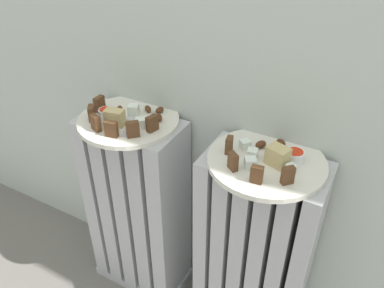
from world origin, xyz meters
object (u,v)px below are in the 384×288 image
Objects in this scene: plate_right at (266,161)px; jam_bowl_right at (295,156)px; jam_bowl_left at (106,113)px; plate_left at (129,120)px; radiator_left at (138,210)px; fork at (128,124)px; radiator_right at (254,257)px.

plate_right is 0.06m from jam_bowl_right.
plate_left is at bearing 27.89° from jam_bowl_left.
plate_left is 0.42m from jam_bowl_right.
plate_right is (0.37, 0.00, 0.31)m from radiator_left.
jam_bowl_left reaches higher than fork.
fork is (0.02, -0.03, 0.01)m from plate_left.
radiator_right is at bearing 0.00° from radiator_left.
fork is at bearing -175.56° from plate_right.
radiator_left is 2.33× the size of plate_left.
radiator_left is at bearing 180.00° from plate_left.
jam_bowl_left reaches higher than plate_left.
fork is (0.07, -0.00, -0.01)m from jam_bowl_left.
plate_left is 6.32× the size of jam_bowl_right.
fork is (-0.35, -0.03, 0.32)m from radiator_right.
plate_left is at bearing 180.00° from radiator_right.
radiator_right is 2.33× the size of plate_right.
radiator_right is 0.49m from plate_left.
jam_bowl_right reaches higher than plate_left.
plate_left is 0.37m from plate_right.
jam_bowl_left is 0.43× the size of fork.
jam_bowl_left is (-0.42, -0.03, 0.02)m from plate_right.
plate_left is 6.58× the size of jam_bowl_left.
radiator_left is 0.31m from plate_left.
plate_right is at bearing 0.00° from radiator_right.
jam_bowl_right is (0.47, 0.05, -0.00)m from jam_bowl_left.
jam_bowl_left is at bearing -152.11° from plate_left.
plate_right is 6.58× the size of jam_bowl_left.
plate_right is (0.00, 0.00, 0.31)m from radiator_right.
fork is (-0.35, -0.03, 0.01)m from plate_right.
plate_left is at bearing -176.91° from jam_bowl_right.
radiator_right is at bearing 4.44° from fork.
plate_left is (-0.37, 0.00, 0.31)m from radiator_right.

